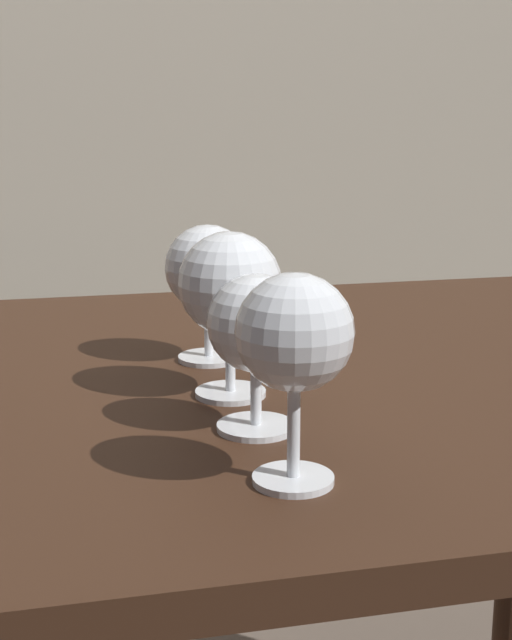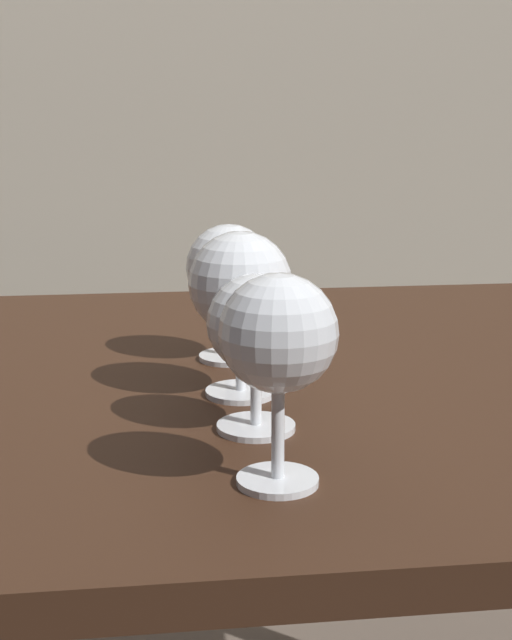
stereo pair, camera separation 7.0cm
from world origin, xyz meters
TOP-DOWN VIEW (x-y plane):
  - dining_table at (0.00, 0.00)m, footprint 1.25×0.79m
  - wine_glass_pinot at (0.03, -0.27)m, footprint 0.08×0.08m
  - wine_glass_cabernet at (0.03, -0.16)m, footprint 0.08×0.08m
  - wine_glass_amber at (0.03, -0.07)m, footprint 0.09×0.09m
  - wine_glass_merlot at (0.03, 0.04)m, footprint 0.09×0.09m

SIDE VIEW (x-z plane):
  - dining_table at x=0.00m, z-range 0.27..1.00m
  - wine_glass_cabernet at x=0.03m, z-range 0.75..0.88m
  - wine_glass_merlot at x=0.03m, z-range 0.75..0.89m
  - wine_glass_amber at x=0.03m, z-range 0.76..0.90m
  - wine_glass_pinot at x=0.03m, z-range 0.76..0.91m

